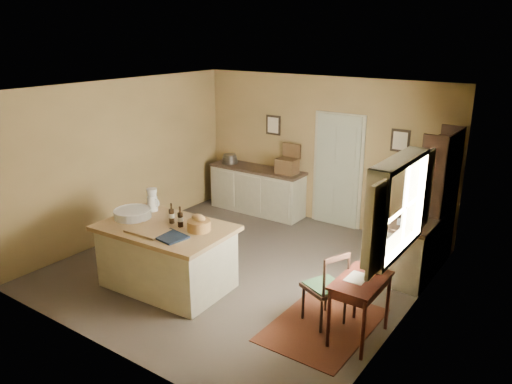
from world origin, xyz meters
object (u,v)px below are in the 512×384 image
work_island (167,254)px  shelving_unit (441,200)px  desk_chair (325,287)px  right_cabinet (412,248)px  writing_desk (361,287)px  sideboard (257,188)px

work_island → shelving_unit: size_ratio=0.89×
desk_chair → right_cabinet: bearing=98.5°
work_island → writing_desk: (2.73, 0.36, 0.18)m
shelving_unit → work_island: bearing=-135.0°
sideboard → shelving_unit: shelving_unit is taller
writing_desk → desk_chair: 0.53m
sideboard → writing_desk: size_ratio=2.41×
sideboard → desk_chair: bearing=-43.6°
writing_desk → desk_chair: size_ratio=0.85×
writing_desk → right_cabinet: (-0.00, 1.86, -0.20)m
writing_desk → right_cabinet: size_ratio=0.75×
work_island → writing_desk: bearing=4.8°
sideboard → right_cabinet: bearing=-16.4°
right_cabinet → shelving_unit: shelving_unit is taller
sideboard → right_cabinet: (3.43, -1.01, -0.02)m
writing_desk → shelving_unit: size_ratio=0.39×
sideboard → writing_desk: (3.43, -2.87, 0.18)m
sideboard → shelving_unit: 3.64m
right_cabinet → shelving_unit: size_ratio=0.52×
sideboard → writing_desk: sideboard is taller
right_cabinet → writing_desk: bearing=-90.0°
work_island → desk_chair: bearing=8.2°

